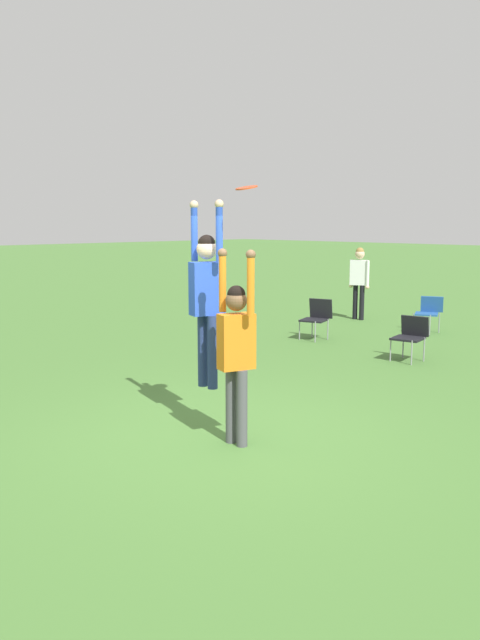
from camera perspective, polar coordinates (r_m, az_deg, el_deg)
ground_plane at (r=7.36m, az=-1.47°, el=-10.31°), size 120.00×120.00×0.00m
person_jumping at (r=7.36m, az=-3.04°, el=2.84°), size 0.54×0.43×2.22m
person_defending at (r=6.72m, az=-0.34°, el=-2.09°), size 0.53×0.43×2.15m
frisbee at (r=6.90m, az=0.60°, el=12.01°), size 0.24×0.24×0.07m
camping_chair_0 at (r=13.10m, az=7.04°, el=0.40°), size 0.62×0.66×0.84m
camping_chair_1 at (r=11.39m, az=15.33°, el=-1.25°), size 0.57×0.60×0.79m
camping_chair_3 at (r=14.43m, az=16.87°, el=0.83°), size 0.64×0.69×0.80m
person_spectator_near at (r=15.87m, az=10.85°, el=3.98°), size 0.59×0.37×1.81m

